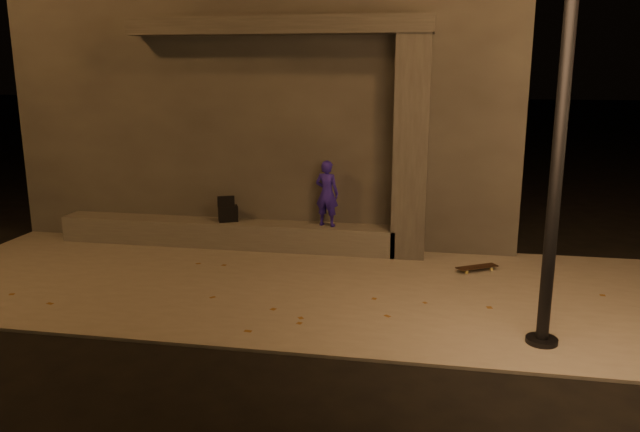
% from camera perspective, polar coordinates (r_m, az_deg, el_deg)
% --- Properties ---
extents(ground, '(120.00, 120.00, 0.00)m').
position_cam_1_polar(ground, '(7.43, -6.93, -11.51)').
color(ground, black).
rests_on(ground, ground).
extents(sidewalk, '(11.00, 4.40, 0.04)m').
position_cam_1_polar(sidewalk, '(9.21, -3.22, -6.28)').
color(sidewalk, slate).
rests_on(sidewalk, ground).
extents(building, '(9.00, 5.10, 5.22)m').
position_cam_1_polar(building, '(13.28, -2.99, 11.19)').
color(building, '#393634').
rests_on(building, ground).
extents(ledge, '(6.00, 0.55, 0.45)m').
position_cam_1_polar(ledge, '(11.15, -8.62, -1.57)').
color(ledge, '#56534E').
rests_on(ledge, sidewalk).
extents(column, '(0.55, 0.55, 3.60)m').
position_cam_1_polar(column, '(10.25, 8.32, 6.10)').
color(column, '#393634').
rests_on(column, sidewalk).
extents(canopy, '(5.00, 0.70, 0.28)m').
position_cam_1_polar(canopy, '(10.56, -3.85, 16.97)').
color(canopy, '#393634').
rests_on(canopy, column).
extents(skateboarder, '(0.46, 0.36, 1.13)m').
position_cam_1_polar(skateboarder, '(10.52, 0.64, 2.09)').
color(skateboarder, '#271799').
rests_on(skateboarder, ledge).
extents(backpack, '(0.39, 0.33, 0.47)m').
position_cam_1_polar(backpack, '(11.04, -8.40, 0.34)').
color(backpack, black).
rests_on(backpack, ledge).
extents(skateboard, '(0.67, 0.49, 0.07)m').
position_cam_1_polar(skateboard, '(10.01, 14.15, -4.56)').
color(skateboard, black).
rests_on(skateboard, sidewalk).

